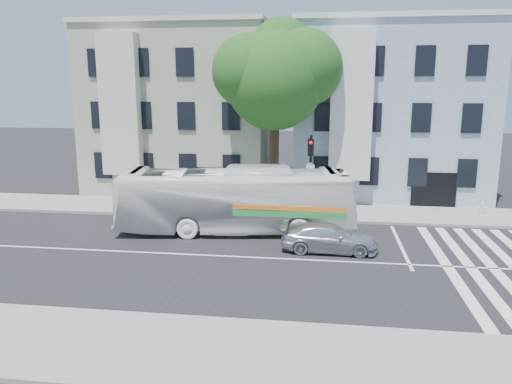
% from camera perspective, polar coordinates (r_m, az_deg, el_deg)
% --- Properties ---
extents(ground, '(120.00, 120.00, 0.00)m').
position_cam_1_polar(ground, '(21.63, -0.23, -7.50)').
color(ground, black).
rests_on(ground, ground).
extents(sidewalk_far, '(80.00, 4.00, 0.15)m').
position_cam_1_polar(sidewalk_far, '(29.22, 1.93, -2.11)').
color(sidewalk_far, gray).
rests_on(sidewalk_far, ground).
extents(sidewalk_near, '(80.00, 4.00, 0.15)m').
position_cam_1_polar(sidewalk_near, '(14.43, -4.84, -17.85)').
color(sidewalk_near, gray).
rests_on(sidewalk_near, ground).
extents(building_left, '(12.00, 10.00, 11.00)m').
position_cam_1_polar(building_left, '(36.56, -7.99, 9.27)').
color(building_left, '#A8B094').
rests_on(building_left, ground).
extents(building_right, '(12.00, 10.00, 11.00)m').
position_cam_1_polar(building_right, '(35.47, 14.65, 8.91)').
color(building_right, '#90A1AB').
rests_on(building_right, ground).
extents(street_tree, '(7.30, 5.90, 11.10)m').
position_cam_1_polar(street_tree, '(29.04, 2.32, 13.25)').
color(street_tree, '#2D2116').
rests_on(street_tree, ground).
extents(bus, '(4.28, 12.03, 3.28)m').
position_cam_1_polar(bus, '(24.93, -2.36, -0.91)').
color(bus, white).
rests_on(bus, ground).
extents(sedan, '(1.77, 4.26, 1.23)m').
position_cam_1_polar(sedan, '(22.48, 8.33, -5.21)').
color(sedan, silver).
rests_on(sedan, ground).
extents(hedge, '(8.51, 0.91, 0.70)m').
position_cam_1_polar(hedge, '(27.94, -4.54, -1.91)').
color(hedge, '#22611F').
rests_on(hedge, sidewalk_far).
extents(traffic_signal, '(0.48, 0.54, 4.57)m').
position_cam_1_polar(traffic_signal, '(27.82, 6.25, 3.16)').
color(traffic_signal, black).
rests_on(traffic_signal, ground).
extents(fire_hydrant, '(0.40, 0.23, 0.70)m').
position_cam_1_polar(fire_hydrant, '(30.79, 24.43, -1.64)').
color(fire_hydrant, silver).
rests_on(fire_hydrant, sidewalk_far).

